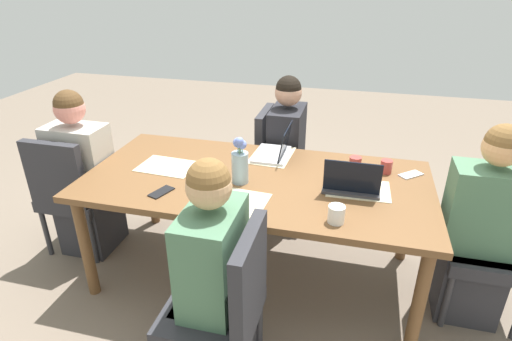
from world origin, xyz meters
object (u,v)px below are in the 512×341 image
(chair_far_left_mid, at_px, (226,303))
(person_head_right_left_far, at_px, (84,183))
(laptop_near_right_near, at_px, (276,150))
(person_far_left_mid, at_px, (214,287))
(coffee_mug_near_right, at_px, (355,163))
(chair_head_left_left_near, at_px, (485,234))
(chair_head_right_left_far, at_px, (71,190))
(coffee_mug_centre_left, at_px, (386,167))
(phone_silver, at_px, (411,175))
(chair_near_right_near, at_px, (278,159))
(coffee_mug_near_left, at_px, (336,214))
(flower_vase, at_px, (240,161))
(laptop_head_left_left_near, at_px, (351,184))
(dining_table, at_px, (256,188))
(person_near_right_near, at_px, (286,160))
(phone_black, at_px, (161,192))
(person_head_left_left_near, at_px, (478,236))

(chair_far_left_mid, height_order, person_head_right_left_far, person_head_right_left_far)
(chair_far_left_mid, bearing_deg, laptop_near_right_near, -89.29)
(person_far_left_mid, relative_size, coffee_mug_near_right, 13.89)
(chair_head_left_left_near, distance_m, chair_head_right_left_far, 2.68)
(coffee_mug_near_right, xyz_separation_m, coffee_mug_centre_left, (-0.19, 0.00, -0.00))
(phone_silver, bearing_deg, chair_near_right_near, -72.59)
(chair_near_right_near, distance_m, coffee_mug_centre_left, 1.01)
(person_head_right_left_far, xyz_separation_m, coffee_mug_near_left, (-1.77, 0.41, 0.26))
(coffee_mug_centre_left, bearing_deg, coffee_mug_near_left, 68.37)
(chair_near_right_near, bearing_deg, person_head_right_left_far, 32.81)
(chair_near_right_near, bearing_deg, chair_far_left_mid, 93.08)
(flower_vase, distance_m, coffee_mug_near_left, 0.67)
(laptop_head_left_left_near, relative_size, coffee_mug_near_left, 3.48)
(coffee_mug_near_left, relative_size, phone_silver, 0.61)
(chair_near_right_near, bearing_deg, dining_table, 91.72)
(coffee_mug_near_right, bearing_deg, person_near_right_near, -43.17)
(chair_head_left_left_near, xyz_separation_m, coffee_mug_centre_left, (0.59, -0.18, 0.28))
(laptop_head_left_left_near, distance_m, laptop_near_right_near, 0.64)
(chair_head_right_left_far, xyz_separation_m, phone_black, (-0.84, 0.27, 0.24))
(person_head_left_left_near, xyz_separation_m, phone_black, (1.78, 0.33, 0.22))
(person_near_right_near, bearing_deg, chair_near_right_near, -38.76)
(chair_head_right_left_far, xyz_separation_m, coffee_mug_near_right, (-1.90, -0.32, 0.28))
(person_near_right_near, bearing_deg, coffee_mug_near_left, 112.04)
(dining_table, height_order, chair_near_right_near, chair_near_right_near)
(chair_far_left_mid, xyz_separation_m, coffee_mug_near_right, (-0.52, -1.09, 0.28))
(chair_near_right_near, relative_size, phone_black, 6.00)
(chair_head_right_left_far, relative_size, chair_near_right_near, 1.00)
(chair_head_left_left_near, xyz_separation_m, chair_near_right_near, (1.38, -0.74, 0.00))
(person_head_left_left_near, distance_m, chair_near_right_near, 1.55)
(laptop_head_left_left_near, bearing_deg, person_near_right_near, -56.62)
(dining_table, height_order, laptop_head_left_left_near, laptop_head_left_left_near)
(dining_table, xyz_separation_m, coffee_mug_near_right, (-0.58, -0.27, 0.11))
(chair_head_left_left_near, distance_m, laptop_head_left_left_near, 0.84)
(person_near_right_near, bearing_deg, person_head_right_left_far, 29.35)
(person_head_right_left_far, height_order, laptop_near_right_near, person_head_right_left_far)
(phone_black, relative_size, phone_silver, 1.00)
(chair_head_right_left_far, relative_size, coffee_mug_centre_left, 10.58)
(flower_vase, xyz_separation_m, coffee_mug_centre_left, (-0.85, -0.34, -0.09))
(chair_head_right_left_far, bearing_deg, chair_head_left_left_near, -177.18)
(chair_near_right_near, relative_size, laptop_near_right_near, 2.81)
(chair_head_left_left_near, xyz_separation_m, person_far_left_mid, (1.37, 0.84, 0.03))
(person_far_left_mid, height_order, coffee_mug_near_right, person_far_left_mid)
(laptop_head_left_left_near, bearing_deg, phone_silver, -139.94)
(coffee_mug_near_left, bearing_deg, person_far_left_mid, 36.02)
(person_near_right_near, height_order, phone_silver, person_near_right_near)
(coffee_mug_centre_left, bearing_deg, laptop_head_left_left_near, 55.86)
(chair_near_right_near, height_order, coffee_mug_near_right, chair_near_right_near)
(chair_far_left_mid, height_order, coffee_mug_near_right, chair_far_left_mid)
(flower_vase, height_order, coffee_mug_centre_left, flower_vase)
(person_head_right_left_far, xyz_separation_m, coffee_mug_centre_left, (-2.03, -0.24, 0.25))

